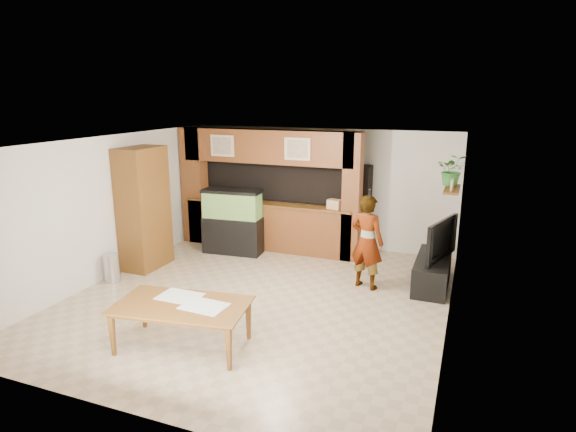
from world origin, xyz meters
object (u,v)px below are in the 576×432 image
at_px(aquarium, 233,222).
at_px(television, 435,238).
at_px(person, 367,242).
at_px(dining_table, 182,327).
at_px(pantry_cabinet, 144,208).

height_order(aquarium, television, aquarium).
xyz_separation_m(person, dining_table, (-1.84, -2.98, -0.53)).
height_order(person, dining_table, person).
bearing_deg(dining_table, pantry_cabinet, 125.96).
bearing_deg(dining_table, person, 49.86).
distance_m(pantry_cabinet, aquarium, 1.88).
height_order(television, dining_table, television).
xyz_separation_m(pantry_cabinet, television, (5.35, 1.01, -0.30)).
bearing_deg(pantry_cabinet, dining_table, -45.59).
relative_size(person, dining_table, 0.95).
xyz_separation_m(pantry_cabinet, aquarium, (1.20, 1.35, -0.50)).
height_order(pantry_cabinet, dining_table, pantry_cabinet).
xyz_separation_m(aquarium, dining_table, (1.22, -3.82, -0.36)).
height_order(pantry_cabinet, person, pantry_cabinet).
xyz_separation_m(television, person, (-1.09, -0.51, -0.04)).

